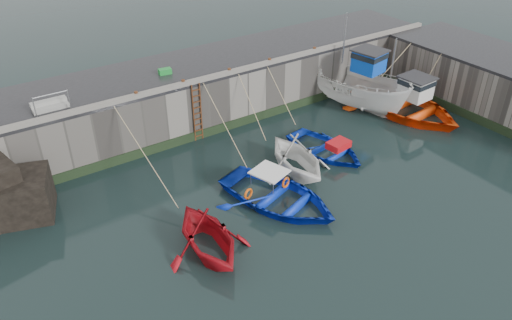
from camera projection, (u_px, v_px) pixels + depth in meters
ground at (356, 225)px, 20.71m from camera, size 120.00×120.00×0.00m
quay_back at (207, 89)px, 28.67m from camera, size 30.00×5.00×3.00m
road_back at (205, 63)px, 27.82m from camera, size 30.00×5.00×0.16m
kerb_back at (227, 73)px, 26.08m from camera, size 30.00×0.30×0.20m
algae_back at (230, 125)px, 27.56m from camera, size 30.00×0.08×0.50m
algae_right at (481, 121)px, 27.98m from camera, size 0.08×15.00×0.50m
ladder at (197, 113)px, 25.86m from camera, size 0.51×0.08×3.20m
boat_near_white at (208, 251)px, 19.37m from camera, size 3.85×4.38×2.18m
boat_near_white_rope at (153, 187)px, 23.03m from camera, size 0.04×6.04×3.10m
boat_near_blue at (278, 203)px, 21.97m from camera, size 5.64×6.65×1.17m
boat_near_blue_rope at (223, 156)px, 25.29m from camera, size 0.04×5.19×3.10m
boat_near_blacktrim at (295, 171)px, 24.12m from camera, size 4.16×4.66×2.23m
boat_near_blacktrim_rope at (251, 138)px, 26.89m from camera, size 0.04×3.89×3.10m
boat_near_navy at (325, 152)px, 25.59m from camera, size 3.83×4.92×0.93m
boat_near_navy_rope at (282, 124)px, 28.17m from camera, size 0.04×3.52×3.10m
boat_far_white at (357, 89)px, 29.51m from camera, size 4.02×7.50×5.75m
boat_far_orange at (404, 105)px, 29.16m from camera, size 5.65×7.59×4.51m
fish_crate at (165, 71)px, 26.16m from camera, size 0.69×0.45×0.28m
railing at (50, 105)px, 22.66m from camera, size 1.60×1.05×1.00m
bollard_a at (136, 94)px, 23.76m from camera, size 0.18×0.18×0.28m
bollard_b at (183, 82)px, 24.95m from camera, size 0.18×0.18×0.28m
bollard_c at (229, 71)px, 26.22m from camera, size 0.18×0.18×0.28m
bollard_d at (270, 61)px, 27.45m from camera, size 0.18×0.18×0.28m
bollard_e at (314, 49)px, 28.96m from camera, size 0.18×0.18×0.28m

